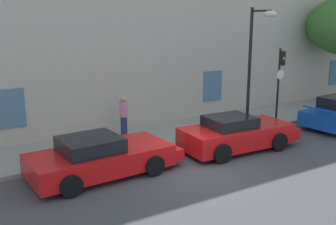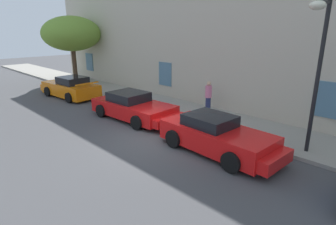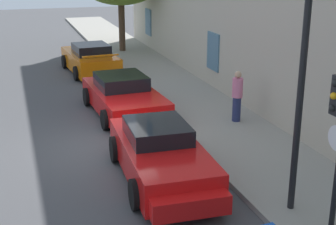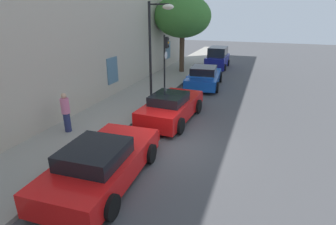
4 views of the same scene
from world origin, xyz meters
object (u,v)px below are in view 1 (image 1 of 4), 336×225
at_px(traffic_light, 280,72).
at_px(pedestrian_admiring, 124,116).
at_px(sportscar_yellow_flank, 105,157).
at_px(street_lamp, 258,45).
at_px(sportscar_white_middle, 240,134).

relative_size(traffic_light, pedestrian_admiring, 2.06).
bearing_deg(sportscar_yellow_flank, street_lamp, 9.90).
bearing_deg(sportscar_yellow_flank, traffic_light, 9.06).
xyz_separation_m(traffic_light, pedestrian_admiring, (-7.15, 1.69, -1.48)).
xyz_separation_m(sportscar_yellow_flank, traffic_light, (9.31, 1.48, 1.89)).
distance_m(traffic_light, pedestrian_admiring, 7.50).
relative_size(sportscar_white_middle, traffic_light, 1.39).
bearing_deg(traffic_light, sportscar_yellow_flank, -170.94).
relative_size(sportscar_yellow_flank, pedestrian_admiring, 3.00).
xyz_separation_m(sportscar_white_middle, street_lamp, (2.34, 1.69, 3.16)).
xyz_separation_m(sportscar_yellow_flank, sportscar_white_middle, (5.35, -0.34, 0.02)).
distance_m(street_lamp, pedestrian_admiring, 6.45).
bearing_deg(traffic_light, sportscar_white_middle, -155.22).
bearing_deg(sportscar_white_middle, sportscar_yellow_flank, 176.31).
bearing_deg(street_lamp, sportscar_yellow_flank, -170.10).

